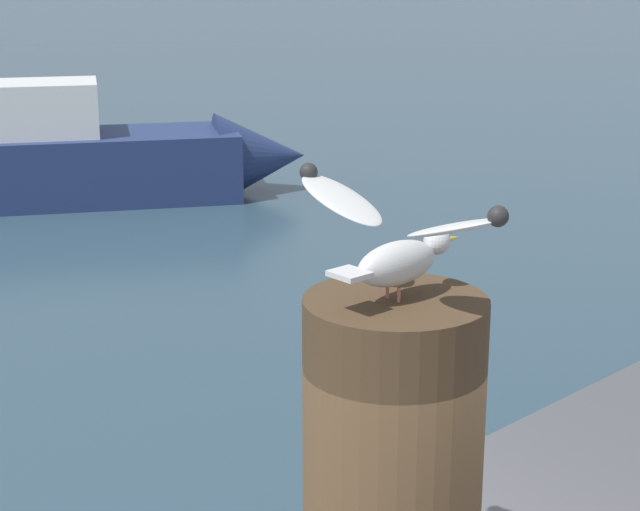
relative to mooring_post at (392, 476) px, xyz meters
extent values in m
cylinder|color=#4C3823|center=(0.00, 0.00, 0.00)|extent=(0.43, 0.43, 0.89)
cylinder|color=#C67460|center=(-0.01, -0.02, 0.46)|extent=(0.01, 0.01, 0.04)
cylinder|color=#C67460|center=(-0.01, 0.02, 0.46)|extent=(0.01, 0.01, 0.04)
ellipsoid|color=silver|center=(0.00, 0.00, 0.53)|extent=(0.23, 0.10, 0.10)
sphere|color=silver|center=(0.13, 0.00, 0.56)|extent=(0.06, 0.06, 0.06)
cone|color=yellow|center=(0.19, -0.01, 0.55)|extent=(0.05, 0.02, 0.02)
cube|color=silver|center=(-0.14, 0.00, 0.54)|extent=(0.07, 0.08, 0.01)
ellipsoid|color=silver|center=(-0.02, -0.17, 0.65)|extent=(0.13, 0.25, 0.10)
sphere|color=#292929|center=(-0.02, -0.29, 0.70)|extent=(0.04, 0.04, 0.04)
ellipsoid|color=silver|center=(0.00, 0.17, 0.65)|extent=(0.13, 0.25, 0.10)
sphere|color=#292929|center=(0.00, 0.29, 0.70)|extent=(0.04, 0.04, 0.04)
cube|color=navy|center=(5.78, 11.20, -1.76)|extent=(4.52, 3.50, 0.92)
cone|color=navy|center=(7.98, 9.86, -1.71)|extent=(1.73, 1.73, 1.26)
cube|color=white|center=(5.54, 11.34, -0.93)|extent=(1.63, 1.54, 0.72)
camera|label=1|loc=(-1.71, -1.56, 1.23)|focal=60.44mm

